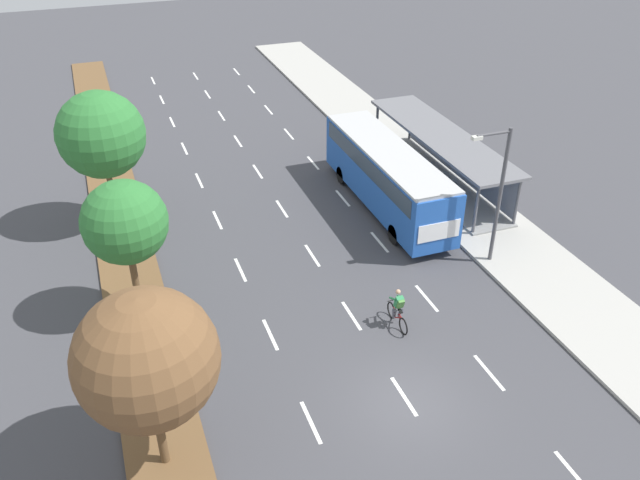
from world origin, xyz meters
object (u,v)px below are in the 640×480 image
bus_shelter (444,152)px  median_tree_third (101,135)px  streetlight (498,188)px  median_tree_nearest (147,359)px  bus (387,172)px  median_tree_second (125,223)px  cyclist (398,310)px

bus_shelter → median_tree_third: 18.23m
bus_shelter → streetlight: streetlight is taller
bus_shelter → median_tree_nearest: size_ratio=1.98×
bus_shelter → median_tree_nearest: median_tree_nearest is taller
median_tree_nearest → bus: bearing=43.4°
median_tree_second → median_tree_third: bearing=91.6°
bus_shelter → streetlight: bearing=-104.6°
cyclist → median_tree_nearest: 11.09m
median_tree_nearest → median_tree_second: 7.92m
bus_shelter → streetlight: (-2.11, -8.08, 2.02)m
streetlight → median_tree_nearest: bearing=-158.0°
median_tree_second → streetlight: size_ratio=0.92×
median_tree_third → streetlight: bearing=-30.9°
bus → streetlight: (2.17, -6.49, 1.82)m
bus → median_tree_nearest: bearing=-136.6°
cyclist → streetlight: (5.93, 2.74, 3.10)m
bus_shelter → bus: (-4.28, -1.59, 0.20)m
median_tree_nearest → median_tree_second: (0.20, 7.92, 0.08)m
bus_shelter → streetlight: 8.59m
median_tree_second → median_tree_nearest: bearing=-91.4°
bus_shelter → cyclist: bearing=-126.6°
bus_shelter → median_tree_third: bearing=175.6°
bus_shelter → cyclist: bus_shelter is taller
cyclist → median_tree_third: bearing=129.0°
bus → cyclist: 10.04m
bus_shelter → bus: bus is taller
median_tree_third → streetlight: median_tree_third is taller
bus → streetlight: bearing=-71.5°
median_tree_third → streetlight: (15.81, -9.45, -1.04)m
median_tree_nearest → median_tree_third: bearing=90.1°
median_tree_nearest → median_tree_second: bearing=88.6°
cyclist → streetlight: size_ratio=0.28×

